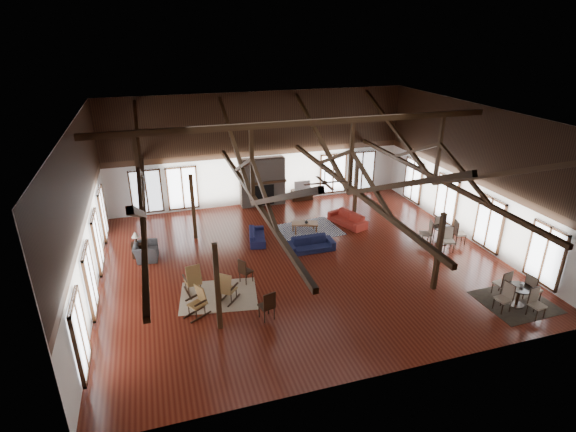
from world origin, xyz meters
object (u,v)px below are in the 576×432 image
object	(u,v)px
sofa_navy_front	(311,244)
coffee_table	(305,224)
armchair	(146,251)
sofa_navy_left	(257,236)
tv_console	(302,194)
cafe_table_near	(519,293)
cafe_table_far	(443,232)
sofa_orange	(347,219)

from	to	relation	value
sofa_navy_front	coffee_table	world-z (taller)	sofa_navy_front
sofa_navy_front	armchair	bearing A→B (deg)	168.88
coffee_table	armchair	distance (m)	7.26
sofa_navy_left	tv_console	distance (m)	5.71
sofa_navy_front	tv_console	world-z (taller)	sofa_navy_front
tv_console	cafe_table_near	bearing A→B (deg)	-72.22
sofa_navy_left	cafe_table_far	bearing A→B (deg)	-97.67
sofa_orange	armchair	distance (m)	9.56
sofa_navy_left	cafe_table_far	size ratio (longest dim) A/B	0.86
armchair	tv_console	size ratio (longest dim) A/B	0.90
sofa_navy_front	sofa_navy_left	bearing A→B (deg)	140.95
cafe_table_near	tv_console	world-z (taller)	cafe_table_near
sofa_navy_left	coffee_table	bearing A→B (deg)	-72.50
armchair	cafe_table_near	xyz separation A→B (m)	(12.36, -7.36, 0.16)
cafe_table_far	tv_console	world-z (taller)	cafe_table_far
sofa_navy_front	sofa_orange	world-z (taller)	sofa_orange
coffee_table	sofa_navy_left	bearing A→B (deg)	-155.12
cafe_table_far	tv_console	size ratio (longest dim) A/B	1.74
sofa_navy_left	armchair	world-z (taller)	armchair
sofa_navy_front	cafe_table_near	distance (m)	8.18
armchair	tv_console	bearing A→B (deg)	-55.09
coffee_table	sofa_navy_front	bearing A→B (deg)	-82.80
sofa_orange	tv_console	distance (m)	4.06
sofa_navy_front	armchair	world-z (taller)	armchair
sofa_navy_front	sofa_navy_left	size ratio (longest dim) A/B	1.16
sofa_orange	tv_console	world-z (taller)	sofa_orange
sofa_navy_front	cafe_table_far	bearing A→B (deg)	-10.47
sofa_navy_front	sofa_navy_left	world-z (taller)	sofa_navy_front
sofa_navy_left	cafe_table_near	size ratio (longest dim) A/B	0.89
sofa_navy_front	coffee_table	xyz separation A→B (m)	(0.37, 1.88, 0.11)
cafe_table_near	sofa_navy_left	bearing A→B (deg)	134.42
armchair	sofa_navy_front	bearing A→B (deg)	-94.86
coffee_table	sofa_orange	bearing A→B (deg)	23.36
sofa_orange	coffee_table	size ratio (longest dim) A/B	1.52
coffee_table	cafe_table_far	bearing A→B (deg)	-9.66
sofa_navy_front	coffee_table	distance (m)	1.92
sofa_navy_left	cafe_table_near	distance (m)	10.73
sofa_navy_left	cafe_table_far	xyz separation A→B (m)	(7.91, -2.67, 0.27)
cafe_table_near	coffee_table	bearing A→B (deg)	122.87
cafe_table_far	sofa_orange	bearing A→B (deg)	135.86
coffee_table	tv_console	size ratio (longest dim) A/B	1.15
tv_console	armchair	bearing A→B (deg)	-151.05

